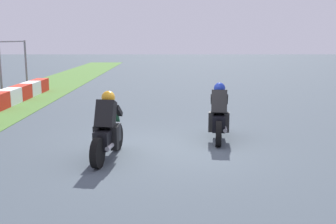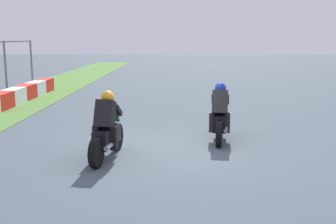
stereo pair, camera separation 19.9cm
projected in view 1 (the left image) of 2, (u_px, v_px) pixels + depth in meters
ground_plane at (168, 148)px, 9.95m from camera, size 120.00×120.00×0.00m
rider_lane_a at (219, 117)px, 10.63m from camera, size 2.04×0.59×1.51m
rider_lane_b at (108, 131)px, 8.95m from camera, size 2.04×0.61×1.51m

